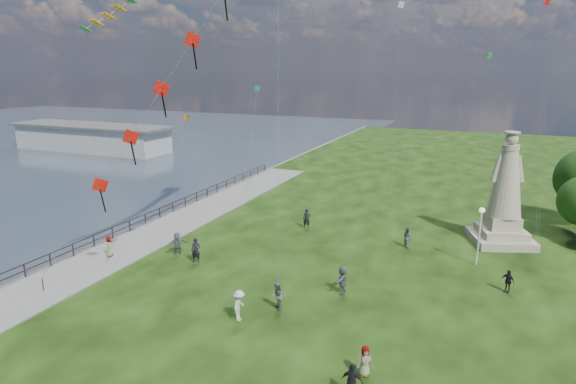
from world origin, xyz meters
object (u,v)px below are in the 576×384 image
at_px(person_0, 196,250).
at_px(person_1, 277,296).
at_px(person_7, 407,237).
at_px(person_11, 342,280).
at_px(person_2, 239,306).
at_px(person_9, 508,281).
at_px(person_4, 365,361).
at_px(statue, 504,202).
at_px(person_5, 177,243).
at_px(person_3, 352,381).
at_px(pier_pavilion, 92,137).
at_px(person_6, 307,219).
at_px(person_10, 110,247).
at_px(lamppost, 480,224).

relative_size(person_0, person_1, 1.10).
xyz_separation_m(person_7, person_11, (-2.32, -9.47, 0.08)).
distance_m(person_2, person_9, 16.51).
bearing_deg(person_4, person_7, 65.41).
xyz_separation_m(statue, person_1, (-11.70, -16.82, -2.48)).
height_order(person_1, person_4, person_1).
bearing_deg(person_7, statue, -94.85).
height_order(person_4, person_5, person_5).
bearing_deg(person_0, person_3, -52.70).
xyz_separation_m(pier_pavilion, person_9, (64.70, -31.74, -1.11)).
height_order(pier_pavilion, person_9, pier_pavilion).
bearing_deg(person_6, person_9, -36.54).
relative_size(person_4, person_10, 0.97).
height_order(person_5, person_6, person_6).
bearing_deg(lamppost, person_6, 168.72).
bearing_deg(pier_pavilion, person_1, -36.80).
height_order(person_0, person_3, person_0).
distance_m(statue, person_9, 9.56).
relative_size(person_3, person_4, 1.07).
relative_size(person_0, person_3, 1.16).
bearing_deg(person_7, person_3, 147.63).
relative_size(statue, person_2, 5.01).
xyz_separation_m(person_2, person_7, (6.51, 14.86, -0.10)).
bearing_deg(person_6, person_1, -89.85).
relative_size(person_2, person_11, 1.02).
bearing_deg(person_9, pier_pavilion, -171.48).
relative_size(lamppost, person_5, 2.48).
distance_m(lamppost, person_3, 17.62).
relative_size(person_0, person_11, 1.06).
bearing_deg(lamppost, person_2, -131.23).
bearing_deg(person_9, person_5, -138.17).
relative_size(statue, person_0, 4.80).
relative_size(person_0, person_4, 1.23).
bearing_deg(statue, person_3, -124.08).
bearing_deg(person_2, person_11, -48.86).
relative_size(pier_pavilion, person_3, 18.98).
bearing_deg(person_0, statue, 14.63).
distance_m(person_2, person_6, 16.11).
xyz_separation_m(person_2, person_4, (7.51, -2.13, -0.13)).
bearing_deg(person_3, person_2, -25.81).
xyz_separation_m(statue, person_4, (-5.60, -20.83, -2.57)).
bearing_deg(person_2, person_5, 41.85).
relative_size(person_5, person_9, 1.16).
relative_size(lamppost, person_7, 2.69).
xyz_separation_m(person_10, person_11, (17.17, 1.16, 0.10)).
height_order(person_0, person_1, person_0).
bearing_deg(statue, pier_pavilion, 140.89).
xyz_separation_m(person_2, person_6, (-2.18, 15.96, -0.02)).
bearing_deg(lamppost, person_4, -104.86).
distance_m(person_0, person_10, 6.51).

